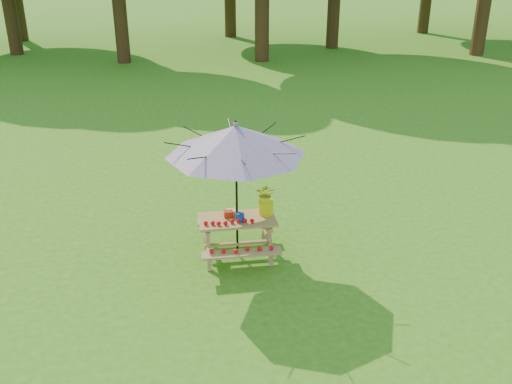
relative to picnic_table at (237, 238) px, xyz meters
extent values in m
cube|color=#A7864B|center=(0.00, 0.00, 0.32)|extent=(1.20, 0.62, 0.04)
cube|color=#A7864B|center=(0.00, -0.55, 0.03)|extent=(1.20, 0.22, 0.04)
cube|color=#A7864B|center=(0.00, 0.55, 0.03)|extent=(1.20, 0.22, 0.04)
cylinder|color=black|center=(0.00, 0.00, 0.80)|extent=(0.04, 0.04, 2.25)
cone|color=teal|center=(0.00, 0.00, 1.62)|extent=(2.12, 2.12, 0.45)
sphere|color=teal|center=(0.00, 0.00, 1.87)|extent=(0.08, 0.08, 0.08)
cube|color=#B92D0E|center=(-0.12, 0.08, 0.39)|extent=(0.14, 0.12, 0.10)
cylinder|color=#13349B|center=(0.04, -0.10, 0.41)|extent=(0.13, 0.13, 0.13)
cube|color=#F0E4D0|center=(-0.08, 0.17, 0.38)|extent=(0.13, 0.13, 0.07)
cylinder|color=yellow|center=(0.47, 0.09, 0.46)|extent=(0.23, 0.23, 0.23)
imported|color=yellow|center=(0.47, 0.09, 0.69)|extent=(0.38, 0.35, 0.35)
camera|label=1|loc=(-0.92, -7.90, 4.31)|focal=40.00mm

